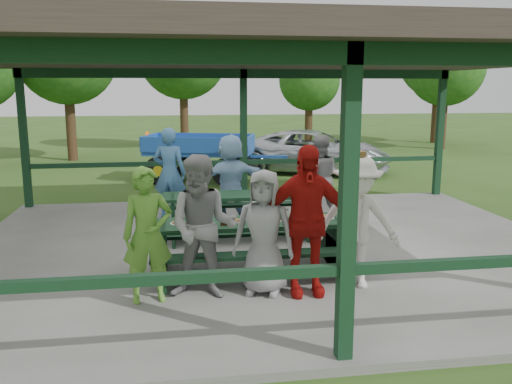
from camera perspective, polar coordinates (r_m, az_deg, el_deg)
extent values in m
plane|color=#2E5219|center=(9.10, 1.81, -6.33)|extent=(90.00, 90.00, 0.00)
cube|color=#61615C|center=(9.08, 1.81, -6.03)|extent=(10.00, 8.00, 0.10)
cube|color=black|center=(5.12, 9.64, -1.68)|extent=(0.15, 0.15, 3.00)
cube|color=black|center=(12.80, -23.24, 5.14)|extent=(0.15, 0.15, 3.00)
cube|color=black|center=(12.49, -1.31, 5.90)|extent=(0.15, 0.15, 3.00)
cube|color=black|center=(13.94, 18.77, 5.86)|extent=(0.15, 0.15, 3.00)
cube|color=black|center=(5.10, -17.51, -9.11)|extent=(4.65, 0.10, 0.10)
cube|color=black|center=(12.48, -12.31, 2.88)|extent=(4.65, 0.10, 0.10)
cube|color=black|center=(13.08, 9.20, 3.35)|extent=(4.65, 0.10, 0.10)
cube|color=black|center=(5.01, 10.16, 14.15)|extent=(9.80, 0.15, 0.20)
cube|color=black|center=(12.44, -1.34, 12.34)|extent=(9.80, 0.15, 0.20)
cube|color=#2F2622|center=(8.70, 1.94, 14.36)|extent=(10.60, 8.60, 0.24)
cube|color=black|center=(7.65, -0.50, -3.30)|extent=(2.81, 0.75, 0.06)
cube|color=black|center=(7.20, 0.13, -6.65)|extent=(2.81, 0.28, 0.05)
cube|color=black|center=(8.26, -1.05, -4.34)|extent=(2.81, 0.28, 0.05)
cube|color=black|center=(7.67, -9.62, -6.09)|extent=(0.06, 0.70, 0.75)
cube|color=black|center=(8.00, 8.24, -5.34)|extent=(0.06, 0.70, 0.75)
cube|color=black|center=(7.72, -9.59, -7.15)|extent=(0.06, 1.39, 0.45)
cube|color=black|center=(8.04, 8.21, -6.36)|extent=(0.06, 1.39, 0.45)
cube|color=black|center=(9.59, -1.92, -0.37)|extent=(2.65, 0.75, 0.06)
cube|color=black|center=(9.12, -1.49, -2.87)|extent=(2.65, 0.28, 0.05)
cube|color=black|center=(10.19, -2.27, -1.38)|extent=(2.65, 0.28, 0.05)
cube|color=black|center=(9.60, -8.71, -2.58)|extent=(0.06, 0.70, 0.75)
cube|color=black|center=(9.86, 4.72, -2.13)|extent=(0.06, 0.70, 0.75)
cube|color=black|center=(9.64, -8.69, -3.45)|extent=(0.06, 1.39, 0.45)
cube|color=black|center=(9.90, 4.71, -2.98)|extent=(0.06, 1.39, 0.45)
cylinder|color=white|center=(7.57, -8.19, -3.29)|extent=(0.22, 0.22, 0.01)
torus|color=olive|center=(7.55, -8.50, -3.17)|extent=(0.10, 0.10, 0.03)
torus|color=olive|center=(7.55, -7.89, -3.16)|extent=(0.10, 0.10, 0.03)
torus|color=olive|center=(7.61, -8.20, -3.05)|extent=(0.10, 0.10, 0.03)
cylinder|color=white|center=(7.61, -2.34, -3.10)|extent=(0.22, 0.22, 0.01)
torus|color=olive|center=(7.58, -2.63, -2.99)|extent=(0.10, 0.10, 0.03)
torus|color=olive|center=(7.59, -2.03, -2.97)|extent=(0.10, 0.10, 0.03)
torus|color=olive|center=(7.65, -2.38, -2.86)|extent=(0.10, 0.10, 0.03)
cylinder|color=white|center=(7.70, 2.34, -2.93)|extent=(0.22, 0.22, 0.01)
torus|color=olive|center=(7.67, 2.07, -2.82)|extent=(0.10, 0.10, 0.03)
torus|color=olive|center=(7.69, 2.66, -2.80)|extent=(0.10, 0.10, 0.03)
torus|color=olive|center=(7.74, 2.28, -2.69)|extent=(0.10, 0.10, 0.03)
cylinder|color=white|center=(7.87, 7.45, -2.72)|extent=(0.22, 0.22, 0.01)
torus|color=olive|center=(7.83, 7.21, -2.61)|extent=(0.10, 0.10, 0.03)
torus|color=olive|center=(7.86, 7.77, -2.59)|extent=(0.10, 0.10, 0.03)
torus|color=olive|center=(7.91, 7.36, -2.49)|extent=(0.10, 0.10, 0.03)
cylinder|color=#381E0F|center=(7.40, -4.94, -3.20)|extent=(0.06, 0.06, 0.10)
cylinder|color=#381E0F|center=(7.41, -3.54, -3.16)|extent=(0.06, 0.06, 0.10)
cylinder|color=#381E0F|center=(7.41, -3.27, -3.15)|extent=(0.06, 0.06, 0.10)
cylinder|color=#381E0F|center=(7.48, 0.97, -2.99)|extent=(0.06, 0.06, 0.10)
cylinder|color=#381E0F|center=(7.64, 6.61, -2.77)|extent=(0.06, 0.06, 0.10)
cone|color=white|center=(7.82, -1.04, -2.39)|extent=(0.09, 0.09, 0.10)
cone|color=white|center=(7.92, 3.19, -2.23)|extent=(0.09, 0.09, 0.10)
cone|color=white|center=(7.92, 3.27, -2.23)|extent=(0.09, 0.09, 0.10)
imported|color=#54912E|center=(6.73, -11.34, -4.48)|extent=(0.67, 0.49, 1.68)
imported|color=gray|center=(6.74, -5.60, -3.72)|extent=(1.01, 0.87, 1.81)
imported|color=gray|center=(6.87, 0.83, -4.27)|extent=(0.91, 0.75, 1.60)
imported|color=#A2120E|center=(6.83, 5.22, -3.01)|extent=(1.14, 0.50, 1.92)
imported|color=silver|center=(7.18, 10.53, -3.16)|extent=(1.22, 0.82, 1.75)
cylinder|color=brown|center=(7.03, 10.77, 3.31)|extent=(0.37, 0.37, 0.02)
cylinder|color=brown|center=(7.02, 10.78, 3.79)|extent=(0.22, 0.22, 0.11)
imported|color=#8CB5D8|center=(10.38, -2.73, 1.34)|extent=(1.69, 1.00, 1.74)
imported|color=teal|center=(10.99, -9.08, 1.99)|extent=(0.76, 0.61, 1.83)
imported|color=gray|center=(10.79, 6.62, 1.52)|extent=(0.85, 0.68, 1.69)
imported|color=silver|center=(17.44, 6.13, 4.26)|extent=(5.39, 3.98, 1.36)
cube|color=#1B4898|center=(15.86, -5.98, 4.23)|extent=(3.30, 2.30, 0.13)
cube|color=#1B4898|center=(15.11, -6.69, 4.90)|extent=(2.88, 0.92, 0.43)
cube|color=#1B4898|center=(16.56, -5.37, 5.46)|extent=(2.88, 0.92, 0.43)
cube|color=#1B4898|center=(16.26, -11.15, 5.20)|extent=(0.49, 1.45, 0.43)
cube|color=#1B4898|center=(15.54, -0.62, 5.14)|extent=(0.49, 1.45, 0.43)
cylinder|color=black|center=(15.43, -10.14, 2.24)|extent=(0.83, 0.42, 0.81)
cylinder|color=yellow|center=(15.43, -10.14, 2.24)|extent=(0.35, 0.31, 0.30)
cylinder|color=black|center=(16.94, -8.46, 3.07)|extent=(0.83, 0.42, 0.81)
cylinder|color=yellow|center=(16.94, -8.46, 3.07)|extent=(0.35, 0.31, 0.30)
cylinder|color=black|center=(14.94, -3.11, 2.12)|extent=(0.83, 0.42, 0.81)
cylinder|color=yellow|center=(14.94, -3.11, 2.12)|extent=(0.35, 0.31, 0.30)
cylinder|color=black|center=(16.50, -2.03, 2.97)|extent=(0.83, 0.42, 0.81)
cylinder|color=yellow|center=(16.50, -2.03, 2.97)|extent=(0.35, 0.31, 0.30)
cube|color=#1B4898|center=(15.51, 1.34, 3.74)|extent=(1.05, 0.39, 0.09)
cone|color=#F2590C|center=(16.27, -11.34, 5.57)|extent=(0.14, 0.42, 0.43)
cylinder|color=#342414|center=(21.37, -18.92, 6.98)|extent=(0.36, 0.36, 2.86)
sphere|color=#184D14|center=(21.36, -19.34, 13.56)|extent=(3.66, 3.66, 3.66)
cylinder|color=#342414|center=(24.22, -7.57, 8.05)|extent=(0.36, 0.36, 3.00)
sphere|color=#184D14|center=(24.23, -7.73, 14.16)|extent=(3.84, 3.84, 3.84)
cylinder|color=#342414|center=(25.99, 5.56, 7.43)|extent=(0.36, 0.36, 2.22)
sphere|color=#184D14|center=(25.94, 5.64, 11.65)|extent=(2.84, 2.84, 2.84)
cylinder|color=#342414|center=(25.49, 19.05, 7.25)|extent=(0.36, 0.36, 2.61)
sphere|color=#184D14|center=(25.46, 19.37, 12.28)|extent=(3.34, 3.34, 3.34)
cylinder|color=#342414|center=(28.21, 18.38, 8.00)|extent=(0.36, 0.36, 3.00)
sphere|color=#184D14|center=(28.22, 18.70, 13.23)|extent=(3.84, 3.84, 3.84)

